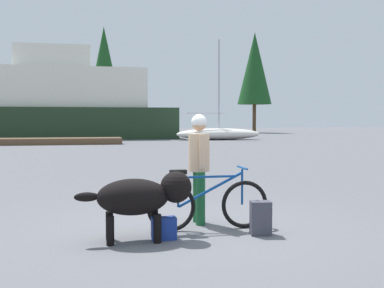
% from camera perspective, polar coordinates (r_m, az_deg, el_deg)
% --- Properties ---
extents(ground_plane, '(160.00, 160.00, 0.00)m').
position_cam_1_polar(ground_plane, '(6.83, -0.54, -10.41)').
color(ground_plane, slate).
extents(bicycle, '(1.78, 0.44, 0.90)m').
position_cam_1_polar(bicycle, '(6.69, 1.92, -7.37)').
color(bicycle, black).
rests_on(bicycle, ground_plane).
extents(person_cyclist, '(0.32, 0.53, 1.67)m').
position_cam_1_polar(person_cyclist, '(7.03, 0.87, -1.78)').
color(person_cyclist, '#19592D').
rests_on(person_cyclist, ground_plane).
extents(dog, '(1.53, 0.56, 0.90)m').
position_cam_1_polar(dog, '(6.11, -6.22, -6.40)').
color(dog, black).
rests_on(dog, ground_plane).
extents(backpack, '(0.31, 0.24, 0.47)m').
position_cam_1_polar(backpack, '(6.51, 8.46, -9.01)').
color(backpack, '#3F3F4C').
rests_on(backpack, ground_plane).
extents(handbag_pannier, '(0.32, 0.19, 0.30)m').
position_cam_1_polar(handbag_pannier, '(6.22, -3.48, -10.35)').
color(handbag_pannier, navy).
rests_on(handbag_pannier, ground_plane).
extents(dock_pier, '(13.49, 2.24, 0.40)m').
position_cam_1_polar(dock_pier, '(31.17, -21.19, 0.28)').
color(dock_pier, brown).
rests_on(dock_pier, ground_plane).
extents(ferry_boat, '(24.70, 7.62, 8.14)m').
position_cam_1_polar(ferry_boat, '(40.69, -19.83, 4.58)').
color(ferry_boat, '#1E331E').
rests_on(ferry_boat, ground_plane).
extents(sailboat_moored, '(6.72, 1.88, 7.76)m').
position_cam_1_polar(sailboat_moored, '(36.13, 3.32, 1.31)').
color(sailboat_moored, silver).
rests_on(sailboat_moored, ground_plane).
extents(pine_tree_center, '(3.89, 3.89, 12.37)m').
position_cam_1_polar(pine_tree_center, '(55.40, -10.78, 9.23)').
color(pine_tree_center, '#4C331E').
rests_on(pine_tree_center, ground_plane).
extents(pine_tree_far_right, '(4.05, 4.05, 11.95)m').
position_cam_1_polar(pine_tree_far_right, '(56.24, 7.73, 9.21)').
color(pine_tree_far_right, '#4C331E').
rests_on(pine_tree_far_right, ground_plane).
extents(pine_tree_mid_back, '(3.29, 3.29, 10.15)m').
position_cam_1_polar(pine_tree_mid_back, '(59.66, -17.22, 7.46)').
color(pine_tree_mid_back, '#4C331E').
rests_on(pine_tree_mid_back, ground_plane).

